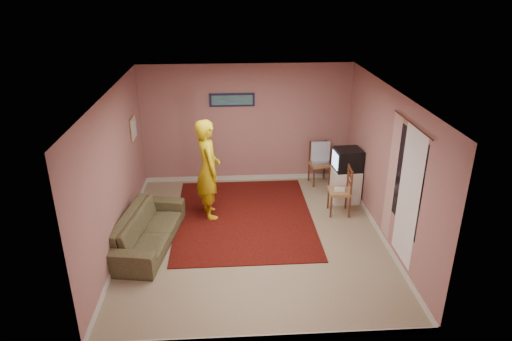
{
  "coord_description": "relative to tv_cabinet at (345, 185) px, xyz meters",
  "views": [
    {
      "loc": [
        -0.39,
        -6.91,
        4.24
      ],
      "look_at": [
        0.08,
        0.6,
        1.02
      ],
      "focal_mm": 32.0,
      "sensor_mm": 36.0,
      "label": 1
    }
  ],
  "objects": [
    {
      "name": "picture_back",
      "position": [
        -2.25,
        1.13,
        1.51
      ],
      "size": [
        0.95,
        0.04,
        0.28
      ],
      "color": "#141637",
      "rests_on": "wall_back"
    },
    {
      "name": "window",
      "position": [
        0.29,
        -2.24,
        1.11
      ],
      "size": [
        0.01,
        1.1,
        1.5
      ],
      "primitive_type": "cube",
      "color": "black",
      "rests_on": "wall_right"
    },
    {
      "name": "baseboard_right",
      "position": [
        0.29,
        -1.34,
        -0.29
      ],
      "size": [
        0.02,
        5.0,
        0.1
      ],
      "primitive_type": "cube",
      "color": "silver",
      "rests_on": "ground"
    },
    {
      "name": "curtain_sheer",
      "position": [
        0.28,
        -2.39,
        0.91
      ],
      "size": [
        0.01,
        0.75,
        2.1
      ],
      "primitive_type": "cube",
      "color": "white",
      "rests_on": "wall_right"
    },
    {
      "name": "chair_a",
      "position": [
        -0.37,
        0.86,
        0.23
      ],
      "size": [
        0.48,
        0.47,
        0.51
      ],
      "rotation": [
        0.0,
        0.0,
        0.16
      ],
      "color": "#AB7A53",
      "rests_on": "ground"
    },
    {
      "name": "curtain_floral",
      "position": [
        0.26,
        -1.69,
        0.91
      ],
      "size": [
        0.01,
        0.35,
        2.1
      ],
      "primitive_type": "cube",
      "color": "beige",
      "rests_on": "wall_right"
    },
    {
      "name": "baseboard_back",
      "position": [
        -1.95,
        1.15,
        -0.29
      ],
      "size": [
        4.5,
        0.02,
        0.1
      ],
      "primitive_type": "cube",
      "color": "silver",
      "rests_on": "ground"
    },
    {
      "name": "crt_tv",
      "position": [
        -0.01,
        -0.0,
        0.56
      ],
      "size": [
        0.54,
        0.49,
        0.44
      ],
      "rotation": [
        0.0,
        0.0,
        0.07
      ],
      "color": "black",
      "rests_on": "tv_cabinet"
    },
    {
      "name": "baseboard_left",
      "position": [
        -4.19,
        -1.34,
        -0.29
      ],
      "size": [
        0.02,
        5.0,
        0.1
      ],
      "primitive_type": "cube",
      "color": "silver",
      "rests_on": "ground"
    },
    {
      "name": "wall_back",
      "position": [
        -1.95,
        1.16,
        0.96
      ],
      "size": [
        4.5,
        0.02,
        2.6
      ],
      "primitive_type": "cube",
      "color": "#A46B70",
      "rests_on": "ground"
    },
    {
      "name": "game_console",
      "position": [
        -0.25,
        -0.54,
        0.17
      ],
      "size": [
        0.23,
        0.19,
        0.04
      ],
      "primitive_type": "cube",
      "rotation": [
        0.0,
        0.0,
        -0.21
      ],
      "color": "silver",
      "rests_on": "chair_b"
    },
    {
      "name": "tv_cabinet",
      "position": [
        0.0,
        0.0,
        0.0
      ],
      "size": [
        0.53,
        0.49,
        0.68
      ],
      "primitive_type": "cube",
      "color": "white",
      "rests_on": "ground"
    },
    {
      "name": "wall_right",
      "position": [
        0.3,
        -1.34,
        0.96
      ],
      "size": [
        0.02,
        5.0,
        2.6
      ],
      "primitive_type": "cube",
      "color": "#A46B70",
      "rests_on": "ground"
    },
    {
      "name": "ground",
      "position": [
        -1.95,
        -1.34,
        -0.34
      ],
      "size": [
        5.0,
        5.0,
        0.0
      ],
      "primitive_type": "plane",
      "color": "#9C9271",
      "rests_on": "ground"
    },
    {
      "name": "ceiling",
      "position": [
        -1.95,
        -1.34,
        2.26
      ],
      "size": [
        4.5,
        5.0,
        0.02
      ],
      "primitive_type": "cube",
      "color": "silver",
      "rests_on": "wall_back"
    },
    {
      "name": "wall_left",
      "position": [
        -4.2,
        -1.34,
        0.96
      ],
      "size": [
        0.02,
        5.0,
        2.6
      ],
      "primitive_type": "cube",
      "color": "#A46B70",
      "rests_on": "ground"
    },
    {
      "name": "picture_left",
      "position": [
        -4.17,
        0.26,
        1.21
      ],
      "size": [
        0.04,
        0.38,
        0.42
      ],
      "color": "#CCBE8C",
      "rests_on": "wall_left"
    },
    {
      "name": "wall_front",
      "position": [
        -1.95,
        -3.84,
        0.96
      ],
      "size": [
        4.5,
        0.02,
        2.6
      ],
      "primitive_type": "cube",
      "color": "#A46B70",
      "rests_on": "ground"
    },
    {
      "name": "dvd_player",
      "position": [
        -0.37,
        0.86,
        0.17
      ],
      "size": [
        0.38,
        0.28,
        0.06
      ],
      "primitive_type": "cube",
      "rotation": [
        0.0,
        0.0,
        -0.04
      ],
      "color": "#B9B9BE",
      "rests_on": "chair_a"
    },
    {
      "name": "person",
      "position": [
        -2.74,
        -0.46,
        0.62
      ],
      "size": [
        0.62,
        0.79,
        1.91
      ],
      "primitive_type": "imported",
      "rotation": [
        0.0,
        0.0,
        1.83
      ],
      "color": "gold",
      "rests_on": "ground"
    },
    {
      "name": "baseboard_front",
      "position": [
        -1.95,
        -3.83,
        -0.29
      ],
      "size": [
        4.5,
        0.02,
        0.1
      ],
      "primitive_type": "cube",
      "color": "silver",
      "rests_on": "ground"
    },
    {
      "name": "sofa",
      "position": [
        -3.75,
        -1.46,
        -0.04
      ],
      "size": [
        1.11,
        2.14,
        0.59
      ],
      "primitive_type": "imported",
      "rotation": [
        0.0,
        0.0,
        1.41
      ],
      "color": "brown",
      "rests_on": "ground"
    },
    {
      "name": "curtain_rod",
      "position": [
        0.25,
        -2.24,
        1.98
      ],
      "size": [
        0.02,
        1.4,
        0.02
      ],
      "primitive_type": "cylinder",
      "rotation": [
        1.57,
        0.0,
        0.0
      ],
      "color": "brown",
      "rests_on": "wall_right"
    },
    {
      "name": "chair_b",
      "position": [
        -0.25,
        -0.54,
        0.24
      ],
      "size": [
        0.44,
        0.46,
        0.52
      ],
      "rotation": [
        0.0,
        0.0,
        -1.64
      ],
      "color": "#AB7A53",
      "rests_on": "ground"
    },
    {
      "name": "area_rug",
      "position": [
        -2.08,
        -0.6,
        -0.33
      ],
      "size": [
        2.58,
        3.22,
        0.02
      ],
      "primitive_type": "cube",
      "rotation": [
        0.0,
        0.0,
        0.01
      ],
      "color": "#32050A",
      "rests_on": "ground"
    },
    {
      "name": "blue_throw",
      "position": [
        -0.37,
        0.86,
        0.42
      ],
      "size": [
        0.41,
        0.05,
        0.43
      ],
      "primitive_type": "cube",
      "color": "#91B9ED",
      "rests_on": "chair_a"
    }
  ]
}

